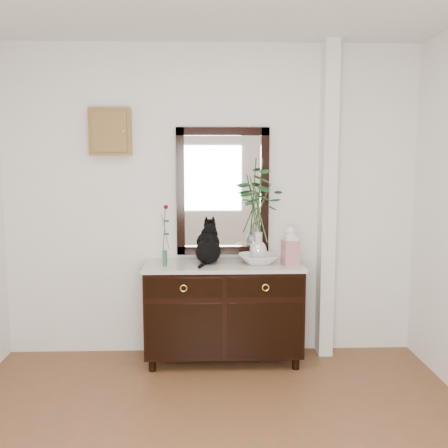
{
  "coord_description": "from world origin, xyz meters",
  "views": [
    {
      "loc": [
        -0.04,
        -2.57,
        1.75
      ],
      "look_at": [
        0.1,
        1.63,
        1.2
      ],
      "focal_mm": 42.0,
      "sensor_mm": 36.0,
      "label": 1
    }
  ],
  "objects_px": {
    "cat": "(208,243)",
    "lotus_bowl": "(258,259)",
    "ginger_jar": "(290,245)",
    "sideboard": "(224,307)"
  },
  "relations": [
    {
      "from": "lotus_bowl",
      "to": "ginger_jar",
      "type": "height_order",
      "value": "ginger_jar"
    },
    {
      "from": "cat",
      "to": "lotus_bowl",
      "type": "distance_m",
      "value": 0.44
    },
    {
      "from": "ginger_jar",
      "to": "sideboard",
      "type": "bearing_deg",
      "value": 171.82
    },
    {
      "from": "cat",
      "to": "lotus_bowl",
      "type": "relative_size",
      "value": 1.06
    },
    {
      "from": "cat",
      "to": "ginger_jar",
      "type": "height_order",
      "value": "cat"
    },
    {
      "from": "lotus_bowl",
      "to": "ginger_jar",
      "type": "xyz_separation_m",
      "value": [
        0.26,
        -0.08,
        0.13
      ]
    },
    {
      "from": "cat",
      "to": "ginger_jar",
      "type": "bearing_deg",
      "value": 5.62
    },
    {
      "from": "cat",
      "to": "sideboard",
      "type": "bearing_deg",
      "value": 2.77
    },
    {
      "from": "sideboard",
      "to": "cat",
      "type": "distance_m",
      "value": 0.56
    },
    {
      "from": "sideboard",
      "to": "cat",
      "type": "height_order",
      "value": "cat"
    }
  ]
}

